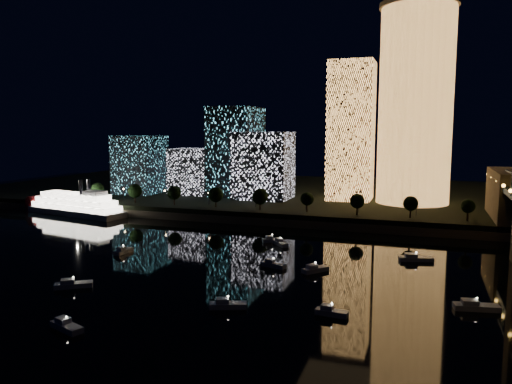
# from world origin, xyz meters

# --- Properties ---
(ground) EXTENTS (520.00, 520.00, 0.00)m
(ground) POSITION_xyz_m (0.00, 0.00, 0.00)
(ground) COLOR black
(ground) RESTS_ON ground
(far_bank) EXTENTS (420.00, 160.00, 5.00)m
(far_bank) POSITION_xyz_m (0.00, 160.00, 2.50)
(far_bank) COLOR black
(far_bank) RESTS_ON ground
(seawall) EXTENTS (420.00, 6.00, 3.00)m
(seawall) POSITION_xyz_m (0.00, 82.00, 1.50)
(seawall) COLOR #6B5E4C
(seawall) RESTS_ON ground
(tower_cylindrical) EXTENTS (34.00, 34.00, 88.05)m
(tower_cylindrical) POSITION_xyz_m (29.30, 129.40, 49.15)
(tower_cylindrical) COLOR #FBA750
(tower_cylindrical) RESTS_ON far_bank
(tower_rectangular) EXTENTS (20.33, 20.33, 64.70)m
(tower_rectangular) POSITION_xyz_m (0.78, 131.38, 37.35)
(tower_rectangular) COLOR #FBA750
(tower_rectangular) RESTS_ON far_bank
(midrise_blocks) EXTENTS (91.81, 36.12, 44.40)m
(midrise_blocks) POSITION_xyz_m (-66.33, 126.08, 22.52)
(midrise_blocks) COLOR white
(midrise_blocks) RESTS_ON far_bank
(riverboat) EXTENTS (56.75, 22.12, 16.77)m
(riverboat) POSITION_xyz_m (-116.62, 77.75, 4.30)
(riverboat) COLOR silver
(riverboat) RESTS_ON ground
(motorboats) EXTENTS (105.92, 90.17, 2.78)m
(motorboats) POSITION_xyz_m (-2.24, 13.58, 0.81)
(motorboats) COLOR silver
(motorboats) RESTS_ON ground
(esplanade_trees) EXTENTS (165.53, 6.74, 8.87)m
(esplanade_trees) POSITION_xyz_m (-37.47, 88.00, 10.47)
(esplanade_trees) COLOR black
(esplanade_trees) RESTS_ON far_bank
(street_lamps) EXTENTS (132.70, 0.70, 5.65)m
(street_lamps) POSITION_xyz_m (-34.00, 94.00, 9.02)
(street_lamps) COLOR black
(street_lamps) RESTS_ON far_bank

